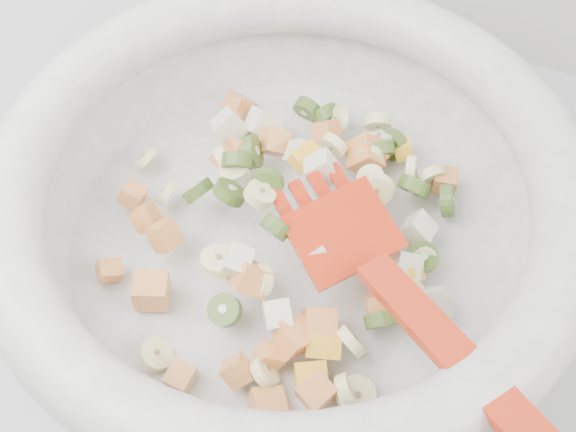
% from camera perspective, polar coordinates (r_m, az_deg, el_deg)
% --- Properties ---
extents(counter, '(2.00, 0.60, 0.90)m').
position_cam_1_polar(counter, '(1.03, -4.80, -13.61)').
color(counter, '#A4A3A9').
rests_on(counter, ground).
extents(mixing_bowl, '(0.49, 0.44, 0.14)m').
position_cam_1_polar(mixing_bowl, '(0.54, 0.06, 1.02)').
color(mixing_bowl, silver).
rests_on(mixing_bowl, counter).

